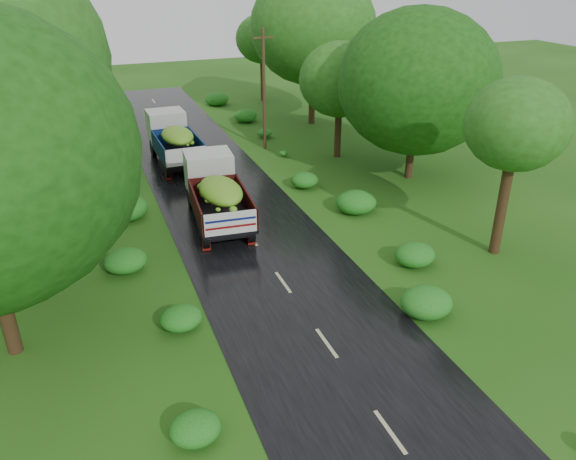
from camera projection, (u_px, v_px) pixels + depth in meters
ground at (390, 432)px, 14.64m from camera, size 120.00×120.00×0.00m
road at (314, 326)px, 18.84m from camera, size 6.50×80.00×0.02m
road_lines at (303, 310)px, 19.67m from camera, size 0.12×69.60×0.00m
truck_near at (216, 190)px, 25.76m from camera, size 2.79×6.62×2.72m
truck_far at (173, 138)px, 33.27m from camera, size 2.41×6.46×2.69m
utility_pole at (264, 89)px, 34.68m from camera, size 1.30×0.21×7.41m
trees_right at (349, 58)px, 34.21m from camera, size 5.81×32.77×8.70m
shrubs at (238, 214)px, 26.25m from camera, size 11.90×44.00×0.70m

